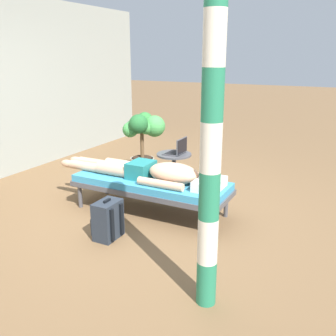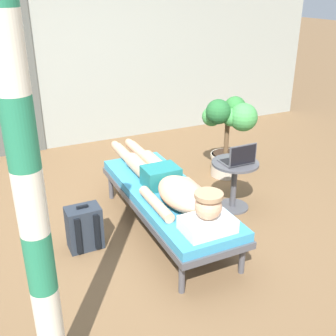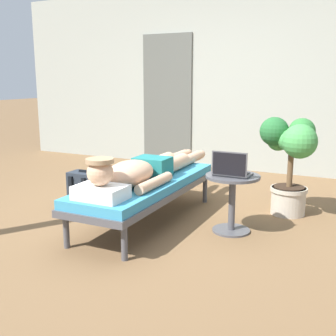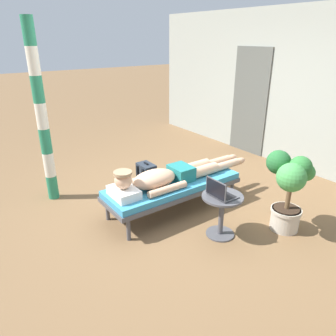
{
  "view_description": "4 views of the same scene",
  "coord_description": "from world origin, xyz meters",
  "views": [
    {
      "loc": [
        -3.58,
        -2.2,
        1.83
      ],
      "look_at": [
        0.16,
        -0.27,
        0.55
      ],
      "focal_mm": 40.15,
      "sensor_mm": 36.0,
      "label": 1
    },
    {
      "loc": [
        -1.41,
        -3.2,
        2.19
      ],
      "look_at": [
        0.03,
        -0.18,
        0.69
      ],
      "focal_mm": 44.44,
      "sensor_mm": 36.0,
      "label": 2
    },
    {
      "loc": [
        1.91,
        -3.45,
        1.35
      ],
      "look_at": [
        0.27,
        -0.06,
        0.54
      ],
      "focal_mm": 44.39,
      "sensor_mm": 36.0,
      "label": 3
    },
    {
      "loc": [
        3.14,
        -2.4,
        2.21
      ],
      "look_at": [
        -0.16,
        -0.03,
        0.53
      ],
      "focal_mm": 34.01,
      "sensor_mm": 36.0,
      "label": 4
    }
  ],
  "objects": [
    {
      "name": "ground_plane",
      "position": [
        0.0,
        0.0,
        0.0
      ],
      "size": [
        40.0,
        40.0,
        0.0
      ],
      "primitive_type": "plane",
      "color": "brown"
    },
    {
      "name": "lounge_chair",
      "position": [
        0.05,
        -0.1,
        0.35
      ],
      "size": [
        0.65,
        1.9,
        0.42
      ],
      "color": "#4C4C51",
      "rests_on": "ground"
    },
    {
      "name": "person_reclining",
      "position": [
        0.05,
        -0.17,
        0.52
      ],
      "size": [
        0.53,
        2.17,
        0.33
      ],
      "color": "white",
      "rests_on": "lounge_chair"
    },
    {
      "name": "side_table",
      "position": [
        0.87,
        -0.0,
        0.36
      ],
      "size": [
        0.48,
        0.48,
        0.52
      ],
      "color": "#4C4C51",
      "rests_on": "ground"
    },
    {
      "name": "laptop",
      "position": [
        0.87,
        -0.05,
        0.58
      ],
      "size": [
        0.31,
        0.24,
        0.23
      ],
      "color": "#4C4C51",
      "rests_on": "side_table"
    },
    {
      "name": "backpack",
      "position": [
        -0.73,
        -0.03,
        0.2
      ],
      "size": [
        0.3,
        0.26,
        0.42
      ],
      "color": "#262D38",
      "rests_on": "ground"
    },
    {
      "name": "potted_plant",
      "position": [
        1.24,
        0.71,
        0.64
      ],
      "size": [
        0.57,
        0.58,
        0.99
      ],
      "color": "#BFB29E",
      "rests_on": "ground"
    },
    {
      "name": "porch_post",
      "position": [
        -1.25,
        -1.33,
        1.23
      ],
      "size": [
        0.15,
        0.15,
        2.45
      ],
      "color": "#267F59",
      "rests_on": "ground"
    }
  ]
}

